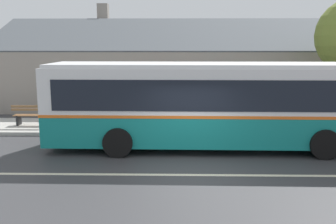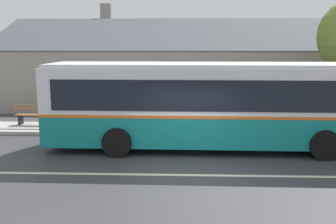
% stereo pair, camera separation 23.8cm
% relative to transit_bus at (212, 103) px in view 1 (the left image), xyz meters
% --- Properties ---
extents(ground_plane, '(300.00, 300.00, 0.00)m').
position_rel_transit_bus_xyz_m(ground_plane, '(-0.86, -2.90, -1.65)').
color(ground_plane, '#38383A').
extents(sidewalk_far, '(60.00, 3.00, 0.15)m').
position_rel_transit_bus_xyz_m(sidewalk_far, '(-0.86, 3.10, -1.58)').
color(sidewalk_far, '#ADAAA3').
rests_on(sidewalk_far, ground).
extents(lane_divider_stripe, '(60.00, 0.16, 0.01)m').
position_rel_transit_bus_xyz_m(lane_divider_stripe, '(-0.86, -2.90, -1.65)').
color(lane_divider_stripe, beige).
rests_on(lane_divider_stripe, ground).
extents(community_building, '(24.36, 10.53, 6.35)m').
position_rel_transit_bus_xyz_m(community_building, '(0.35, 11.50, 0.13)').
color(community_building, gray).
rests_on(community_building, ground).
extents(transit_bus, '(11.76, 2.87, 3.06)m').
position_rel_transit_bus_xyz_m(transit_bus, '(0.00, 0.00, 0.00)').
color(transit_bus, '#147F7A').
rests_on(transit_bus, ground).
extents(bench_by_building, '(1.85, 0.51, 0.94)m').
position_rel_transit_bus_xyz_m(bench_by_building, '(-7.58, 2.94, -1.07)').
color(bench_by_building, brown).
rests_on(bench_by_building, sidewalk_far).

